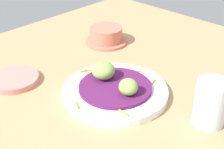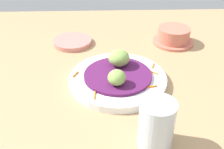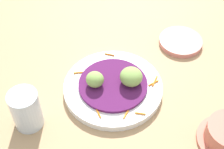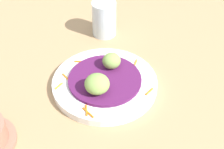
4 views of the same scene
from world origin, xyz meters
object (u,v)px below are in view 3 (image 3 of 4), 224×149
main_plate (113,88)px  side_plate_small (181,42)px  water_glass (26,110)px  guac_scoop_center (95,79)px  guac_scoop_left (131,77)px

main_plate → side_plate_small: bearing=121.0°
water_glass → guac_scoop_center: bearing=111.4°
guac_scoop_left → water_glass: water_glass is taller
main_plate → side_plate_small: (-13.32, 22.14, -0.18)cm
main_plate → guac_scoop_center: (-0.49, -4.35, 3.50)cm
main_plate → guac_scoop_left: size_ratio=4.43×
guac_scoop_center → main_plate: bearing=83.6°
guac_scoop_left → side_plate_small: 22.86cm
water_glass → main_plate: bearing=105.9°
main_plate → side_plate_small: size_ratio=2.02×
guac_scoop_left → guac_scoop_center: size_ratio=1.26×
water_glass → side_plate_small: bearing=114.2°
main_plate → guac_scoop_center: guac_scoop_center is taller
guac_scoop_center → water_glass: 17.56cm
guac_scoop_left → side_plate_small: guac_scoop_left is taller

